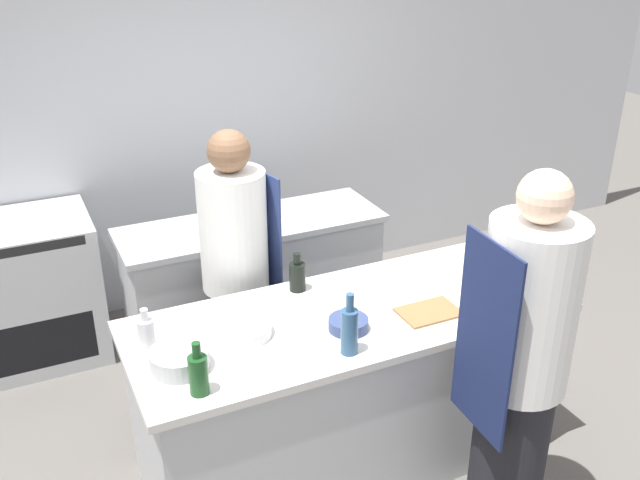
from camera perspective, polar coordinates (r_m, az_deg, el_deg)
name	(u,v)px	position (r m, az deg, el deg)	size (l,w,h in m)	color
ground_plane	(347,453)	(4.08, 2.19, -16.69)	(16.00, 16.00, 0.00)	#605B56
wall_back	(213,112)	(5.19, -8.53, 10.13)	(8.00, 0.06, 2.80)	silver
prep_counter	(349,386)	(3.79, 2.30, -11.63)	(2.21, 0.86, 0.89)	#B7BABC
pass_counter	(254,283)	(4.76, -5.28, -3.48)	(1.70, 0.57, 0.89)	#B7BABC
oven_range	(23,292)	(4.96, -22.70, -3.89)	(0.94, 0.68, 0.95)	#B7BABC
chef_at_prep_near	(519,369)	(3.24, 15.67, -9.94)	(0.42, 0.40, 1.82)	black
chef_at_stove	(236,275)	(4.03, -6.71, -2.83)	(0.42, 0.40, 1.69)	black
bottle_olive_oil	(297,276)	(3.71, -1.82, -2.86)	(0.09, 0.09, 0.21)	black
bottle_vinegar	(198,373)	(2.99, -9.70, -10.47)	(0.08, 0.08, 0.24)	#19471E
bottle_wine	(146,333)	(3.33, -13.72, -7.21)	(0.08, 0.08, 0.20)	silver
bottle_cooking_oil	(349,330)	(3.19, 2.37, -7.18)	(0.08, 0.08, 0.30)	#2D5175
bowl_mixing_large	(348,324)	(3.40, 2.28, -6.73)	(0.19, 0.19, 0.06)	navy
bowl_prep_small	(243,329)	(3.38, -6.18, -7.08)	(0.27, 0.27, 0.06)	white
bowl_ceramic_blue	(180,359)	(3.19, -11.17, -9.34)	(0.26, 0.26, 0.09)	#B7BABC
cutting_board	(429,312)	(3.58, 8.73, -5.71)	(0.30, 0.21, 0.01)	olive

